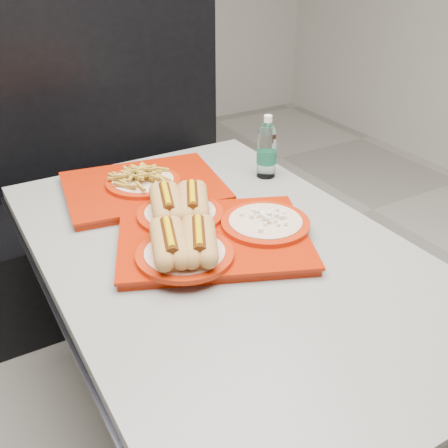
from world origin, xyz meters
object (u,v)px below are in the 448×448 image
booth_bench (105,203)px  tray_near (205,229)px  diner_table (227,298)px  tray_far (143,184)px  water_bottle (267,151)px

booth_bench → tray_near: 1.11m
diner_table → tray_near: 0.22m
tray_near → tray_far: tray_near is taller
tray_near → water_bottle: (0.39, 0.28, 0.05)m
diner_table → tray_far: tray_far is taller
diner_table → booth_bench: size_ratio=1.05×
diner_table → tray_near: bearing=119.4°
diner_table → water_bottle: (0.36, 0.34, 0.26)m
booth_bench → tray_far: booth_bench is taller
booth_bench → tray_near: booth_bench is taller
tray_near → water_bottle: water_bottle is taller
booth_bench → tray_near: (-0.03, -1.04, 0.39)m
tray_near → water_bottle: 0.48m
tray_far → tray_near: bearing=-86.6°
booth_bench → tray_far: size_ratio=2.47×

